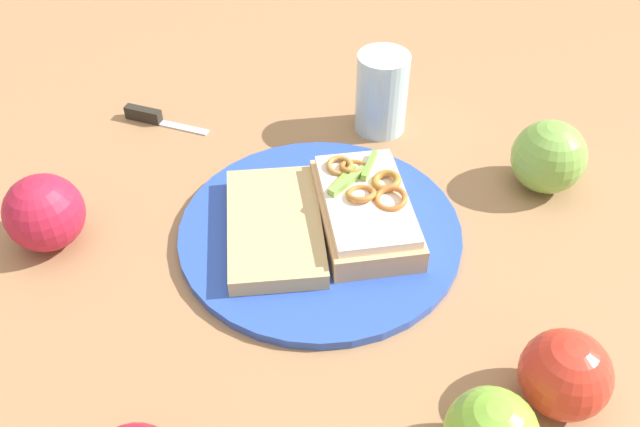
# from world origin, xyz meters

# --- Properties ---
(ground_plane) EXTENTS (2.00, 2.00, 0.00)m
(ground_plane) POSITION_xyz_m (0.00, 0.00, 0.00)
(ground_plane) COLOR #986E48
(ground_plane) RESTS_ON ground
(plate) EXTENTS (0.29, 0.29, 0.01)m
(plate) POSITION_xyz_m (0.00, 0.00, 0.01)
(plate) COLOR blue
(plate) RESTS_ON ground_plane
(sandwich) EXTENTS (0.12, 0.17, 0.05)m
(sandwich) POSITION_xyz_m (0.05, 0.01, 0.03)
(sandwich) COLOR tan
(sandwich) RESTS_ON plate
(bread_slice_side) EXTENTS (0.11, 0.17, 0.02)m
(bread_slice_side) POSITION_xyz_m (-0.05, -0.01, 0.02)
(bread_slice_side) COLOR tan
(bread_slice_side) RESTS_ON plate
(apple_0) EXTENTS (0.09, 0.09, 0.07)m
(apple_0) POSITION_xyz_m (0.20, -0.20, 0.04)
(apple_0) COLOR red
(apple_0) RESTS_ON ground_plane
(apple_1) EXTENTS (0.11, 0.11, 0.08)m
(apple_1) POSITION_xyz_m (-0.28, -0.01, 0.04)
(apple_1) COLOR #B11C37
(apple_1) RESTS_ON ground_plane
(apple_4) EXTENTS (0.09, 0.09, 0.08)m
(apple_4) POSITION_xyz_m (0.25, 0.08, 0.04)
(apple_4) COLOR #77AD46
(apple_4) RESTS_ON ground_plane
(drinking_glass) EXTENTS (0.06, 0.06, 0.10)m
(drinking_glass) POSITION_xyz_m (0.07, 0.19, 0.05)
(drinking_glass) COLOR silver
(drinking_glass) RESTS_ON ground_plane
(knife) EXTENTS (0.11, 0.05, 0.02)m
(knife) POSITION_xyz_m (-0.21, 0.20, 0.01)
(knife) COLOR silver
(knife) RESTS_ON ground_plane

